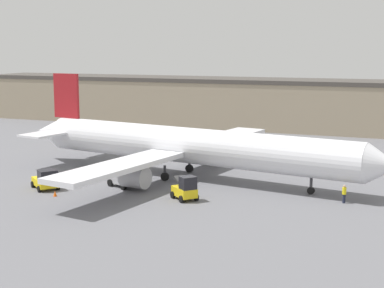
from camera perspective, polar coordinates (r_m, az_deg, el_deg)
The scene contains 8 objects.
ground_plane at distance 64.19m, azimuth 0.00°, elevation -3.35°, with size 400.00×400.00×0.00m, color slate.
terminal_building at distance 107.07m, azimuth 2.42°, elevation 4.11°, with size 92.80×11.41×8.67m.
airplane at distance 64.00m, azimuth -0.74°, elevation -0.18°, with size 44.93×37.81×10.96m.
ground_crew_worker at distance 55.73m, azimuth 14.54°, elevation -4.66°, with size 0.38×0.38×1.71m.
baggage_tug at distance 60.38m, azimuth -6.48°, elevation -3.23°, with size 3.53×3.04×2.21m.
belt_loader_truck at distance 54.99m, azimuth -0.65°, elevation -4.36°, with size 3.06×2.98×2.35m.
pushback_tug at distance 60.91m, azimuth -13.98°, elevation -3.40°, with size 3.78×3.53×2.08m.
safety_cone_near at distance 58.00m, azimuth -13.14°, elevation -4.70°, with size 0.36×0.36×0.55m.
Camera 1 is at (23.23, -58.14, 14.12)m, focal length 55.00 mm.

